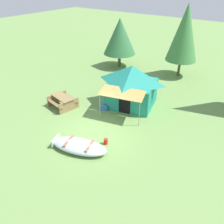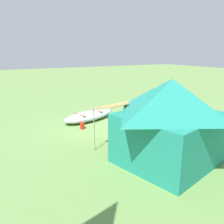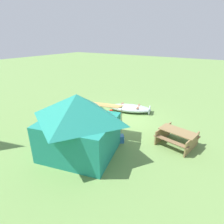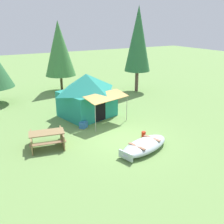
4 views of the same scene
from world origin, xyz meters
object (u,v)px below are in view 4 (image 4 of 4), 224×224
Objects in this scene: beached_rowboat at (144,146)px; fuel_can at (144,134)px; pine_tree_far_center at (59,49)px; pine_tree_back_right at (138,39)px; canvas_cabin_tent at (87,95)px; cooler_box at (83,125)px; picnic_table at (47,138)px.

fuel_can is (0.82, 1.17, -0.08)m from beached_rowboat.
beached_rowboat is 12.91m from pine_tree_far_center.
pine_tree_back_right is at bearing -29.85° from pine_tree_far_center.
pine_tree_far_center is (0.61, 6.83, 2.21)m from canvas_cabin_tent.
canvas_cabin_tent is at bearing 105.56° from fuel_can.
canvas_cabin_tent reaches higher than beached_rowboat.
beached_rowboat is 0.45× the size of pine_tree_back_right.
canvas_cabin_tent is at bearing -95.11° from pine_tree_far_center.
pine_tree_far_center is (-0.63, 11.28, 3.47)m from fuel_can.
canvas_cabin_tent is 13.98× the size of fuel_can.
beached_rowboat is at bearing -90.86° from pine_tree_far_center.
beached_rowboat reaches higher than cooler_box.
pine_tree_back_right is at bearing 33.74° from picnic_table.
canvas_cabin_tent is 7.21m from pine_tree_far_center.
pine_tree_far_center is at bearing 93.18° from fuel_can.
pine_tree_back_right reaches higher than fuel_can.
pine_tree_back_right is (9.78, 6.54, 3.92)m from picnic_table.
pine_tree_back_right is (7.33, 5.27, 4.21)m from cooler_box.
canvas_cabin_tent is 0.63× the size of pine_tree_back_right.
beached_rowboat is at bearing -34.20° from picnic_table.
pine_tree_far_center is (4.08, 9.81, 3.16)m from picnic_table.
picnic_table is (-3.47, -2.98, -0.95)m from canvas_cabin_tent.
picnic_table reaches higher than fuel_can.
canvas_cabin_tent is at bearing -150.59° from pine_tree_back_right.
cooler_box is 0.06× the size of pine_tree_back_right.
pine_tree_back_right reaches higher than picnic_table.
cooler_box is 9.35m from pine_tree_far_center.
fuel_can is (4.71, -1.47, -0.31)m from picnic_table.
canvas_cabin_tent is 4.79m from fuel_can.
picnic_table is 12.40m from pine_tree_back_right.
picnic_table is 11.08m from pine_tree_far_center.
fuel_can is at bearing -50.53° from cooler_box.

